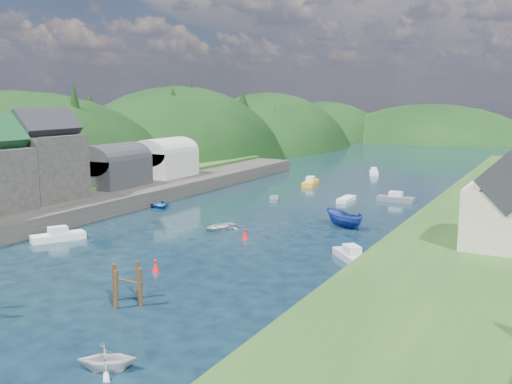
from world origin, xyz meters
The scene contains 12 objects.
ground centered at (0.00, 50.00, 0.00)m, with size 600.00×600.00×0.00m, color black.
hillside_left centered at (-45.00, 75.00, -8.03)m, with size 44.00×245.56×52.00m.
far_hills centered at (1.22, 174.01, -10.80)m, with size 103.00×68.00×44.00m.
hill_trees centered at (-0.40, 64.50, 11.08)m, with size 89.50×148.50×12.50m.
quay_left centered at (-24.00, 20.00, 1.00)m, with size 12.00×110.00×2.00m, color #2D2B28.
terrace_left_grass centered at (-31.00, 20.00, 1.25)m, with size 12.00×110.00×2.50m, color #234719.
boat_sheds centered at (-26.00, 39.00, 5.27)m, with size 7.00×21.00×7.50m.
terrace_right centered at (25.00, 40.00, 1.20)m, with size 16.00×120.00×2.40m, color #234719.
piling_cluster_far centered at (3.58, 2.07, 1.12)m, with size 2.89×2.73×3.38m.
channel_buoy_near centered at (0.69, 8.88, 0.48)m, with size 0.70×0.70×1.10m.
channel_buoy_far centered at (1.77, 22.37, 0.48)m, with size 0.70×0.70×1.10m.
moored_boats centered at (-2.77, 21.79, 0.59)m, with size 36.49×95.82×2.08m.
Camera 1 is at (30.67, -28.05, 14.90)m, focal length 40.00 mm.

